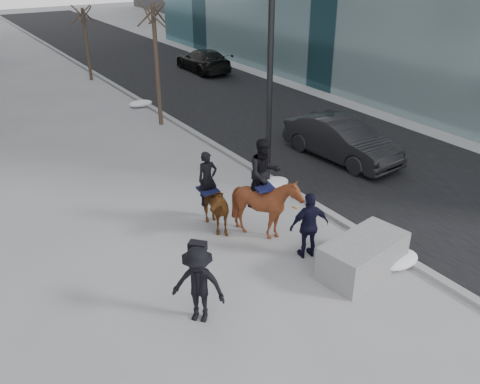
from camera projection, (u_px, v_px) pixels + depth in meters
ground at (266, 264)px, 12.59m from camera, size 120.00×120.00×0.00m
road at (264, 114)px, 23.53m from camera, size 8.00×90.00×0.01m
curb at (187, 129)px, 21.55m from camera, size 0.25×90.00×0.12m
planter at (363, 256)px, 12.12m from camera, size 2.38×1.46×0.89m
car_near at (341, 139)px, 18.38m from camera, size 1.96×4.73×1.52m
car_far at (203, 60)px, 31.04m from camera, size 2.04×4.73×1.36m
tree_near at (157, 60)px, 21.03m from camera, size 1.20×1.20×5.60m
tree_far at (86, 41)px, 28.46m from camera, size 1.20×1.20×4.39m
mounted_left at (211, 202)px, 13.79m from camera, size 0.93×1.79×2.23m
mounted_right at (266, 199)px, 13.36m from camera, size 1.74×1.88×2.73m
feeder at (309, 226)px, 12.55m from camera, size 1.10×0.98×1.75m
camera_crew at (198, 285)px, 10.37m from camera, size 1.25×1.27×1.75m
lamppost at (272, 28)px, 14.31m from camera, size 0.25×1.07×9.09m
snow_piles at (245, 167)px, 17.63m from camera, size 1.21×16.79×0.31m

